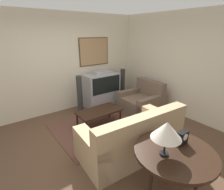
{
  "coord_description": "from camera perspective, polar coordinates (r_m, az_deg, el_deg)",
  "views": [
    {
      "loc": [
        -1.55,
        -2.56,
        2.18
      ],
      "look_at": [
        0.81,
        0.61,
        0.75
      ],
      "focal_mm": 28.0,
      "sensor_mm": 36.0,
      "label": 1
    }
  ],
  "objects": [
    {
      "name": "ground_plane",
      "position": [
        3.7,
        -4.56,
        -16.26
      ],
      "size": [
        12.0,
        12.0,
        0.0
      ],
      "primitive_type": "plane",
      "color": "brown"
    },
    {
      "name": "wall_back",
      "position": [
        5.01,
        -18.15,
        9.44
      ],
      "size": [
        12.0,
        0.1,
        2.7
      ],
      "color": "beige",
      "rests_on": "ground_plane"
    },
    {
      "name": "wall_right",
      "position": [
        4.97,
        21.82,
        8.88
      ],
      "size": [
        0.06,
        12.0,
        2.7
      ],
      "color": "beige",
      "rests_on": "ground_plane"
    },
    {
      "name": "area_rug",
      "position": [
        4.32,
        -3.98,
        -10.35
      ],
      "size": [
        2.07,
        1.69,
        0.01
      ],
      "color": "brown",
      "rests_on": "ground_plane"
    },
    {
      "name": "tv",
      "position": [
        5.38,
        -3.57,
        1.86
      ],
      "size": [
        1.05,
        0.61,
        1.1
      ],
      "color": "#9E9EA3",
      "rests_on": "ground_plane"
    },
    {
      "name": "couch",
      "position": [
        3.34,
        6.49,
        -13.98
      ],
      "size": [
        1.92,
        1.03,
        0.93
      ],
      "rotation": [
        0.0,
        0.0,
        3.08
      ],
      "color": "tan",
      "rests_on": "ground_plane"
    },
    {
      "name": "armchair",
      "position": [
        5.08,
        9.56,
        -2.27
      ],
      "size": [
        0.96,
        1.01,
        0.88
      ],
      "rotation": [
        0.0,
        0.0,
        -1.6
      ],
      "color": "brown",
      "rests_on": "ground_plane"
    },
    {
      "name": "coffee_table",
      "position": [
        4.21,
        -4.24,
        -5.57
      ],
      "size": [
        1.04,
        0.56,
        0.42
      ],
      "color": "black",
      "rests_on": "ground_plane"
    },
    {
      "name": "console_table",
      "position": [
        2.55,
        19.78,
        -17.98
      ],
      "size": [
        1.06,
        1.06,
        0.73
      ],
      "color": "black",
      "rests_on": "ground_plane"
    },
    {
      "name": "table_lamp",
      "position": [
        2.22,
        17.41,
        -11.01
      ],
      "size": [
        0.37,
        0.37,
        0.46
      ],
      "color": "black",
      "rests_on": "console_table"
    },
    {
      "name": "mantel_clock",
      "position": [
        2.62,
        21.91,
        -12.8
      ],
      "size": [
        0.17,
        0.1,
        0.19
      ],
      "color": "black",
      "rests_on": "console_table"
    },
    {
      "name": "speaker_tower_left",
      "position": [
        4.95,
        -10.48,
        -0.21
      ],
      "size": [
        0.26,
        0.26,
        1.07
      ],
      "color": "black",
      "rests_on": "ground_plane"
    },
    {
      "name": "speaker_tower_right",
      "position": [
        5.75,
        3.42,
        2.97
      ],
      "size": [
        0.26,
        0.26,
        1.07
      ],
      "color": "black",
      "rests_on": "ground_plane"
    }
  ]
}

